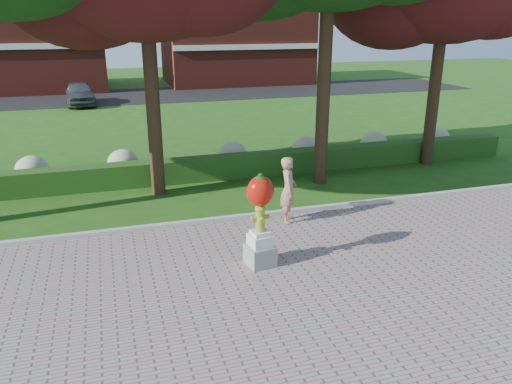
{
  "coord_description": "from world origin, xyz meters",
  "views": [
    {
      "loc": [
        -3.44,
        -9.68,
        5.45
      ],
      "look_at": [
        -0.19,
        1.0,
        1.53
      ],
      "focal_mm": 35.0,
      "sensor_mm": 36.0,
      "label": 1
    }
  ],
  "objects": [
    {
      "name": "building_left",
      "position": [
        -10.0,
        34.0,
        3.5
      ],
      "size": [
        14.0,
        8.0,
        7.0
      ],
      "primitive_type": "cube",
      "color": "maroon",
      "rests_on": "ground"
    },
    {
      "name": "street",
      "position": [
        0.0,
        28.0,
        0.01
      ],
      "size": [
        50.0,
        8.0,
        0.02
      ],
      "primitive_type": "cube",
      "color": "black",
      "rests_on": "ground"
    },
    {
      "name": "hydrangea_row",
      "position": [
        0.57,
        8.0,
        0.55
      ],
      "size": [
        20.1,
        1.1,
        0.99
      ],
      "color": "#B3B78C",
      "rests_on": "ground"
    },
    {
      "name": "woman",
      "position": [
        1.18,
        2.44,
        0.97
      ],
      "size": [
        0.65,
        0.79,
        1.86
      ],
      "primitive_type": "imported",
      "rotation": [
        0.0,
        0.0,
        1.23
      ],
      "color": "tan",
      "rests_on": "walkway"
    },
    {
      "name": "curb",
      "position": [
        0.0,
        3.0,
        0.07
      ],
      "size": [
        40.0,
        0.18,
        0.15
      ],
      "primitive_type": "cube",
      "color": "#ADADA5",
      "rests_on": "ground"
    },
    {
      "name": "hydrant_sculpture",
      "position": [
        -0.34,
        0.19,
        1.2
      ],
      "size": [
        0.69,
        0.69,
        2.19
      ],
      "rotation": [
        0.0,
        0.0,
        0.17
      ],
      "color": "gray",
      "rests_on": "walkway"
    },
    {
      "name": "lawn_hedge",
      "position": [
        0.0,
        7.0,
        0.4
      ],
      "size": [
        24.0,
        0.7,
        0.8
      ],
      "primitive_type": "cube",
      "color": "#1B4814",
      "rests_on": "ground"
    },
    {
      "name": "building_right",
      "position": [
        8.0,
        34.0,
        3.2
      ],
      "size": [
        12.0,
        8.0,
        6.4
      ],
      "primitive_type": "cube",
      "color": "maroon",
      "rests_on": "ground"
    },
    {
      "name": "ground",
      "position": [
        0.0,
        0.0,
        0.0
      ],
      "size": [
        100.0,
        100.0,
        0.0
      ],
      "primitive_type": "plane",
      "color": "#215114",
      "rests_on": "ground"
    },
    {
      "name": "parked_car",
      "position": [
        -4.87,
        25.0,
        0.76
      ],
      "size": [
        2.07,
        4.49,
        1.49
      ],
      "primitive_type": "imported",
      "rotation": [
        0.0,
        0.0,
        0.07
      ],
      "color": "#464A4F",
      "rests_on": "street"
    },
    {
      "name": "walkway",
      "position": [
        0.0,
        -4.0,
        0.02
      ],
      "size": [
        40.0,
        14.0,
        0.04
      ],
      "primitive_type": "cube",
      "color": "gray",
      "rests_on": "ground"
    }
  ]
}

